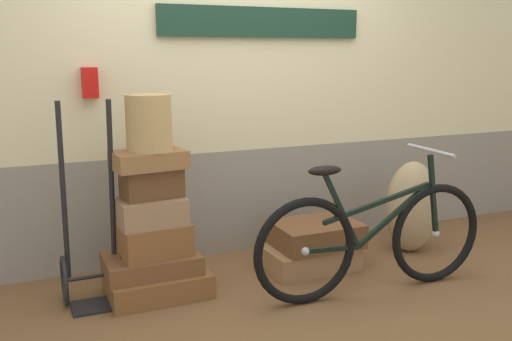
% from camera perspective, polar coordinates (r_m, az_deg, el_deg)
% --- Properties ---
extents(ground, '(9.74, 5.20, 0.06)m').
position_cam_1_polar(ground, '(3.85, 1.78, -12.05)').
color(ground, brown).
extents(station_building, '(7.74, 0.74, 2.46)m').
position_cam_1_polar(station_building, '(4.31, -2.82, 7.87)').
color(station_building, gray).
rests_on(station_building, ground).
extents(suitcase_0, '(0.63, 0.46, 0.15)m').
position_cam_1_polar(suitcase_0, '(3.75, -9.87, -11.08)').
color(suitcase_0, brown).
rests_on(suitcase_0, ground).
extents(suitcase_1, '(0.59, 0.39, 0.12)m').
position_cam_1_polar(suitcase_1, '(3.71, -10.47, -9.14)').
color(suitcase_1, brown).
rests_on(suitcase_1, suitcase_0).
extents(suitcase_2, '(0.45, 0.34, 0.20)m').
position_cam_1_polar(suitcase_2, '(3.65, -10.21, -6.83)').
color(suitcase_2, brown).
rests_on(suitcase_2, suitcase_1).
extents(suitcase_3, '(0.42, 0.29, 0.17)m').
position_cam_1_polar(suitcase_3, '(3.59, -10.47, -4.09)').
color(suitcase_3, '#937051').
rests_on(suitcase_3, suitcase_2).
extents(suitcase_4, '(0.38, 0.26, 0.19)m').
position_cam_1_polar(suitcase_4, '(3.59, -10.47, -1.18)').
color(suitcase_4, brown).
rests_on(suitcase_4, suitcase_3).
extents(suitcase_5, '(0.46, 0.33, 0.11)m').
position_cam_1_polar(suitcase_5, '(3.55, -10.74, 1.09)').
color(suitcase_5, olive).
rests_on(suitcase_5, suitcase_4).
extents(suitcase_6, '(0.67, 0.45, 0.17)m').
position_cam_1_polar(suitcase_6, '(4.14, 5.37, -8.64)').
color(suitcase_6, '#9E754C').
rests_on(suitcase_6, ground).
extents(suitcase_7, '(0.60, 0.44, 0.17)m').
position_cam_1_polar(suitcase_7, '(4.09, 6.04, -6.37)').
color(suitcase_7, brown).
rests_on(suitcase_7, suitcase_6).
extents(wicker_basket, '(0.28, 0.28, 0.34)m').
position_cam_1_polar(wicker_basket, '(3.51, -10.74, 4.74)').
color(wicker_basket, tan).
rests_on(wicker_basket, suitcase_5).
extents(luggage_trolley, '(0.37, 0.37, 1.26)m').
position_cam_1_polar(luggage_trolley, '(3.67, -16.15, -8.38)').
color(luggage_trolley, black).
rests_on(luggage_trolley, ground).
extents(burlap_sack, '(0.41, 0.35, 0.71)m').
position_cam_1_polar(burlap_sack, '(4.55, 15.36, -3.53)').
color(burlap_sack, tan).
rests_on(burlap_sack, ground).
extents(bicycle, '(1.64, 0.46, 0.92)m').
position_cam_1_polar(bicycle, '(3.71, 11.71, -6.74)').
color(bicycle, black).
rests_on(bicycle, ground).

